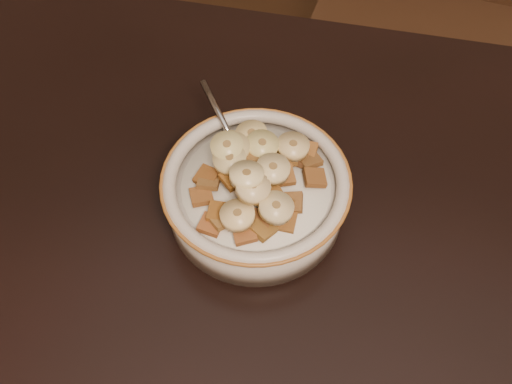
# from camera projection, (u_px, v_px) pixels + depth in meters

# --- Properties ---
(chair) EXTENTS (0.47, 0.47, 0.98)m
(chair) POSITION_uv_depth(u_px,v_px,m) (418.00, 33.00, 1.11)
(chair) COLOR #3C2414
(chair) RESTS_ON floor
(cereal_bowl) EXTENTS (0.17, 0.17, 0.04)m
(cereal_bowl) POSITION_uv_depth(u_px,v_px,m) (256.00, 197.00, 0.56)
(cereal_bowl) COLOR beige
(cereal_bowl) RESTS_ON table
(milk) EXTENTS (0.14, 0.14, 0.00)m
(milk) POSITION_uv_depth(u_px,v_px,m) (256.00, 185.00, 0.54)
(milk) COLOR #ECE9CE
(milk) RESTS_ON cereal_bowl
(spoon) EXTENTS (0.05, 0.05, 0.01)m
(spoon) POSITION_uv_depth(u_px,v_px,m) (244.00, 162.00, 0.55)
(spoon) COLOR #A1A1A1
(spoon) RESTS_ON cereal_bowl
(cereal_square_0) EXTENTS (0.02, 0.02, 0.01)m
(cereal_square_0) POSITION_uv_depth(u_px,v_px,m) (292.00, 203.00, 0.52)
(cereal_square_0) COLOR brown
(cereal_square_0) RESTS_ON milk
(cereal_square_1) EXTENTS (0.03, 0.03, 0.01)m
(cereal_square_1) POSITION_uv_depth(u_px,v_px,m) (248.00, 150.00, 0.55)
(cereal_square_1) COLOR brown
(cereal_square_1) RESTS_ON milk
(cereal_square_2) EXTENTS (0.03, 0.03, 0.01)m
(cereal_square_2) POSITION_uv_depth(u_px,v_px,m) (263.00, 229.00, 0.51)
(cereal_square_2) COLOR brown
(cereal_square_2) RESTS_ON milk
(cereal_square_3) EXTENTS (0.02, 0.02, 0.01)m
(cereal_square_3) POSITION_uv_depth(u_px,v_px,m) (211.00, 225.00, 0.51)
(cereal_square_3) COLOR brown
(cereal_square_3) RESTS_ON milk
(cereal_square_4) EXTENTS (0.03, 0.03, 0.01)m
(cereal_square_4) POSITION_uv_depth(u_px,v_px,m) (248.00, 175.00, 0.52)
(cereal_square_4) COLOR brown
(cereal_square_4) RESTS_ON milk
(cereal_square_5) EXTENTS (0.03, 0.03, 0.01)m
(cereal_square_5) POSITION_uv_depth(u_px,v_px,m) (285.00, 158.00, 0.54)
(cereal_square_5) COLOR #9D682F
(cereal_square_5) RESTS_ON milk
(cereal_square_6) EXTENTS (0.02, 0.02, 0.01)m
(cereal_square_6) POSITION_uv_depth(u_px,v_px,m) (219.00, 212.00, 0.51)
(cereal_square_6) COLOR #965819
(cereal_square_6) RESTS_ON milk
(cereal_square_7) EXTENTS (0.03, 0.03, 0.01)m
(cereal_square_7) POSITION_uv_depth(u_px,v_px,m) (281.00, 205.00, 0.52)
(cereal_square_7) COLOR brown
(cereal_square_7) RESTS_ON milk
(cereal_square_8) EXTENTS (0.03, 0.03, 0.01)m
(cereal_square_8) POSITION_uv_depth(u_px,v_px,m) (258.00, 137.00, 0.57)
(cereal_square_8) COLOR #945821
(cereal_square_8) RESTS_ON milk
(cereal_square_9) EXTENTS (0.03, 0.03, 0.01)m
(cereal_square_9) POSITION_uv_depth(u_px,v_px,m) (309.00, 160.00, 0.55)
(cereal_square_9) COLOR brown
(cereal_square_9) RESTS_ON milk
(cereal_square_10) EXTENTS (0.03, 0.03, 0.01)m
(cereal_square_10) POSITION_uv_depth(u_px,v_px,m) (246.00, 162.00, 0.53)
(cereal_square_10) COLOR brown
(cereal_square_10) RESTS_ON milk
(cereal_square_11) EXTENTS (0.02, 0.02, 0.01)m
(cereal_square_11) POSITION_uv_depth(u_px,v_px,m) (285.00, 221.00, 0.51)
(cereal_square_11) COLOR brown
(cereal_square_11) RESTS_ON milk
(cereal_square_12) EXTENTS (0.03, 0.03, 0.01)m
(cereal_square_12) POSITION_uv_depth(u_px,v_px,m) (253.00, 178.00, 0.52)
(cereal_square_12) COLOR #935C30
(cereal_square_12) RESTS_ON milk
(cereal_square_13) EXTENTS (0.02, 0.02, 0.01)m
(cereal_square_13) POSITION_uv_depth(u_px,v_px,m) (259.00, 220.00, 0.51)
(cereal_square_13) COLOR brown
(cereal_square_13) RESTS_ON milk
(cereal_square_14) EXTENTS (0.02, 0.02, 0.01)m
(cereal_square_14) POSITION_uv_depth(u_px,v_px,m) (306.00, 151.00, 0.56)
(cereal_square_14) COLOR #94521C
(cereal_square_14) RESTS_ON milk
(cereal_square_15) EXTENTS (0.02, 0.02, 0.01)m
(cereal_square_15) POSITION_uv_depth(u_px,v_px,m) (298.00, 157.00, 0.55)
(cereal_square_15) COLOR brown
(cereal_square_15) RESTS_ON milk
(cereal_square_16) EXTENTS (0.03, 0.03, 0.01)m
(cereal_square_16) POSITION_uv_depth(u_px,v_px,m) (207.00, 177.00, 0.54)
(cereal_square_16) COLOR brown
(cereal_square_16) RESTS_ON milk
(cereal_square_17) EXTENTS (0.03, 0.03, 0.01)m
(cereal_square_17) POSITION_uv_depth(u_px,v_px,m) (283.00, 176.00, 0.53)
(cereal_square_17) COLOR brown
(cereal_square_17) RESTS_ON milk
(cereal_square_18) EXTENTS (0.03, 0.03, 0.01)m
(cereal_square_18) POSITION_uv_depth(u_px,v_px,m) (201.00, 196.00, 0.53)
(cereal_square_18) COLOR #985726
(cereal_square_18) RESTS_ON milk
(cereal_square_19) EXTENTS (0.02, 0.02, 0.01)m
(cereal_square_19) POSITION_uv_depth(u_px,v_px,m) (209.00, 181.00, 0.53)
(cereal_square_19) COLOR brown
(cereal_square_19) RESTS_ON milk
(cereal_square_20) EXTENTS (0.03, 0.03, 0.01)m
(cereal_square_20) POSITION_uv_depth(u_px,v_px,m) (264.00, 152.00, 0.55)
(cereal_square_20) COLOR #9D5F2B
(cereal_square_20) RESTS_ON milk
(cereal_square_21) EXTENTS (0.02, 0.02, 0.01)m
(cereal_square_21) POSITION_uv_depth(u_px,v_px,m) (258.00, 194.00, 0.51)
(cereal_square_21) COLOR olive
(cereal_square_21) RESTS_ON milk
(cereal_square_22) EXTENTS (0.03, 0.03, 0.01)m
(cereal_square_22) POSITION_uv_depth(u_px,v_px,m) (269.00, 191.00, 0.51)
(cereal_square_22) COLOR brown
(cereal_square_22) RESTS_ON milk
(cereal_square_23) EXTENTS (0.03, 0.03, 0.01)m
(cereal_square_23) POSITION_uv_depth(u_px,v_px,m) (268.00, 146.00, 0.56)
(cereal_square_23) COLOR brown
(cereal_square_23) RESTS_ON milk
(cereal_square_24) EXTENTS (0.03, 0.03, 0.01)m
(cereal_square_24) POSITION_uv_depth(u_px,v_px,m) (315.00, 178.00, 0.54)
(cereal_square_24) COLOR brown
(cereal_square_24) RESTS_ON milk
(cereal_square_25) EXTENTS (0.03, 0.03, 0.01)m
(cereal_square_25) POSITION_uv_depth(u_px,v_px,m) (233.00, 178.00, 0.52)
(cereal_square_25) COLOR brown
(cereal_square_25) RESTS_ON milk
(cereal_square_26) EXTENTS (0.03, 0.03, 0.01)m
(cereal_square_26) POSITION_uv_depth(u_px,v_px,m) (245.00, 233.00, 0.50)
(cereal_square_26) COLOR #965325
(cereal_square_26) RESTS_ON milk
(cereal_square_27) EXTENTS (0.03, 0.03, 0.01)m
(cereal_square_27) POSITION_uv_depth(u_px,v_px,m) (221.00, 218.00, 0.51)
(cereal_square_27) COLOR olive
(cereal_square_27) RESTS_ON milk
(cereal_square_28) EXTENTS (0.02, 0.02, 0.01)m
(cereal_square_28) POSITION_uv_depth(u_px,v_px,m) (242.00, 159.00, 0.54)
(cereal_square_28) COLOR #9D5322
(cereal_square_28) RESTS_ON milk
(cereal_square_29) EXTENTS (0.02, 0.02, 0.01)m
(cereal_square_29) POSITION_uv_depth(u_px,v_px,m) (281.00, 160.00, 0.54)
(cereal_square_29) COLOR olive
(cereal_square_29) RESTS_ON milk
(banana_slice_0) EXTENTS (0.03, 0.03, 0.01)m
(banana_slice_0) POSITION_uv_depth(u_px,v_px,m) (273.00, 169.00, 0.51)
(banana_slice_0) COLOR #F4E5A1
(banana_slice_0) RESTS_ON milk
(banana_slice_1) EXTENTS (0.04, 0.04, 0.01)m
(banana_slice_1) POSITION_uv_depth(u_px,v_px,m) (252.00, 135.00, 0.55)
(banana_slice_1) COLOR #DFC278
(banana_slice_1) RESTS_ON milk
(banana_slice_2) EXTENTS (0.04, 0.04, 0.02)m
(banana_slice_2) POSITION_uv_depth(u_px,v_px,m) (253.00, 188.00, 0.50)
(banana_slice_2) COLOR #D2BA86
(banana_slice_2) RESTS_ON milk
(banana_slice_3) EXTENTS (0.04, 0.04, 0.01)m
(banana_slice_3) POSITION_uv_depth(u_px,v_px,m) (230.00, 160.00, 0.53)
(banana_slice_3) COLOR #DCBC74
(banana_slice_3) RESTS_ON milk
(banana_slice_4) EXTENTS (0.04, 0.04, 0.01)m
(banana_slice_4) POSITION_uv_depth(u_px,v_px,m) (238.00, 215.00, 0.50)
(banana_slice_4) COLOR #D9BE7D
(banana_slice_4) RESTS_ON milk
(banana_slice_5) EXTENTS (0.04, 0.04, 0.01)m
(banana_slice_5) POSITION_uv_depth(u_px,v_px,m) (227.00, 147.00, 0.53)
(banana_slice_5) COLOR #D6CC77
(banana_slice_5) RESTS_ON milk
(banana_slice_6) EXTENTS (0.04, 0.04, 0.01)m
(banana_slice_6) POSITION_uv_depth(u_px,v_px,m) (230.00, 145.00, 0.54)
(banana_slice_6) COLOR #D6BF8B
(banana_slice_6) RESTS_ON milk
(banana_slice_7) EXTENTS (0.04, 0.04, 0.01)m
(banana_slice_7) POSITION_uv_depth(u_px,v_px,m) (234.00, 148.00, 0.53)
(banana_slice_7) COLOR tan
(banana_slice_7) RESTS_ON milk
(banana_slice_8) EXTENTS (0.04, 0.04, 0.02)m
(banana_slice_8) POSITION_uv_depth(u_px,v_px,m) (276.00, 208.00, 0.50)
(banana_slice_8) COLOR beige
(banana_slice_8) RESTS_ON milk
(banana_slice_9) EXTENTS (0.04, 0.04, 0.01)m
(banana_slice_9) POSITION_uv_depth(u_px,v_px,m) (262.00, 145.00, 0.54)
(banana_slice_9) COLOR #CFBC6A
(banana_slice_9) RESTS_ON milk
(banana_slice_10) EXTENTS (0.04, 0.04, 0.01)m
(banana_slice_10) POSITION_uv_depth(u_px,v_px,m) (293.00, 146.00, 0.54)
(banana_slice_10) COLOR #F9D482
(banana_slice_10) RESTS_ON milk
(banana_slice_11) EXTENTS (0.04, 0.04, 0.02)m
(banana_slice_11) POSITION_uv_depth(u_px,v_px,m) (247.00, 175.00, 0.50)
(banana_slice_11) COLOR #FDEEA0
(banana_slice_11) RESTS_ON milk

